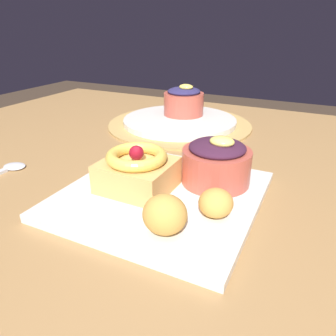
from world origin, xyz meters
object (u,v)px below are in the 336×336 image
cake_slice (136,170)px  spoon (0,172)px  fritter_front (216,203)px  back_plate (180,121)px  front_plate (162,195)px  berry_ramekin (216,162)px  fritter_middle (165,215)px  back_ramekin (184,101)px

cake_slice → spoon: size_ratio=0.77×
fritter_front → back_plate: bearing=120.2°
back_plate → spoon: size_ratio=2.14×
front_plate → cake_slice: size_ratio=2.66×
fritter_front → spoon: (-0.37, -0.02, -0.03)m
back_plate → berry_ramekin: bearing=-56.6°
cake_slice → fritter_middle: 0.11m
fritter_middle → back_ramekin: (-0.18, 0.46, 0.02)m
front_plate → back_ramekin: back_ramekin is taller
fritter_middle → back_ramekin: back_ramekin is taller
front_plate → fritter_front: 0.09m
fritter_front → fritter_middle: bearing=-125.2°
cake_slice → fritter_front: bearing=-8.7°
cake_slice → front_plate: bearing=9.0°
back_plate → back_ramekin: size_ratio=2.76×
front_plate → fritter_middle: 0.10m
cake_slice → berry_ramekin: size_ratio=0.99×
fritter_front → spoon: 0.37m
front_plate → back_ramekin: size_ratio=2.66×
cake_slice → fritter_front: size_ratio=2.25×
fritter_front → front_plate: bearing=163.8°
front_plate → back_plate: bearing=110.2°
back_plate → front_plate: bearing=-69.8°
back_plate → back_ramekin: 0.05m
cake_slice → fritter_front: 0.13m
spoon → fritter_front: bearing=-84.2°
cake_slice → spoon: bearing=-171.0°
fritter_front → spoon: fritter_front is taller
fritter_front → spoon: bearing=-177.1°
fritter_middle → back_plate: bearing=112.1°
front_plate → berry_ramekin: (0.06, 0.06, 0.04)m
spoon → fritter_middle: bearing=-93.9°
cake_slice → fritter_middle: (0.08, -0.08, -0.01)m
front_plate → berry_ramekin: 0.09m
front_plate → berry_ramekin: berry_ramekin is taller
berry_ramekin → back_plate: 0.33m
fritter_middle → back_plate: 0.45m
cake_slice → spoon: cake_slice is taller
cake_slice → fritter_middle: bearing=-42.2°
fritter_middle → spoon: (-0.33, 0.04, -0.03)m
back_ramekin → spoon: bearing=-109.8°
fritter_front → back_ramekin: 0.45m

